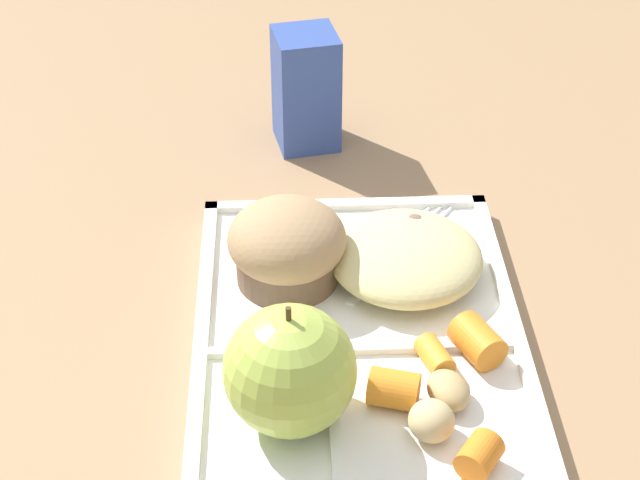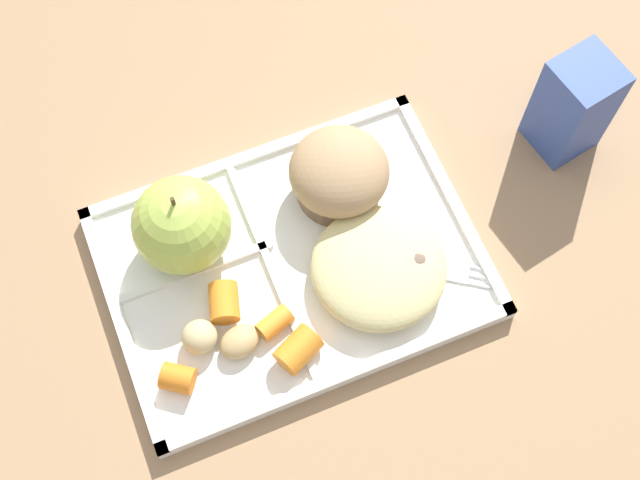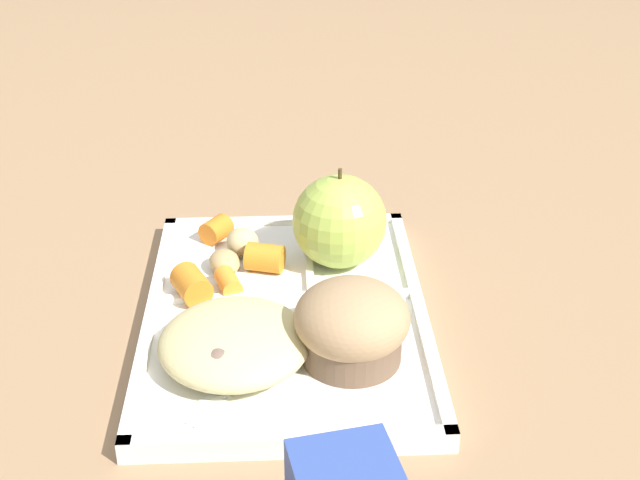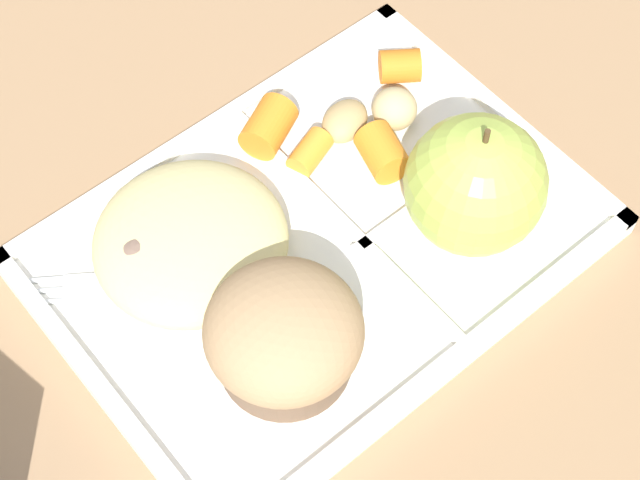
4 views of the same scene
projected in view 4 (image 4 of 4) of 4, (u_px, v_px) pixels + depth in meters
ground at (317, 251)px, 0.66m from camera, size 6.00×6.00×0.00m
lunch_tray at (318, 245)px, 0.65m from camera, size 0.33×0.24×0.02m
green_apple at (475, 185)px, 0.61m from camera, size 0.09×0.09×0.10m
bran_muffin at (284, 336)px, 0.57m from camera, size 0.09×0.09×0.07m
carrot_slice_near_corner at (268, 127)px, 0.67m from camera, size 0.05×0.04×0.03m
carrot_slice_small at (400, 66)px, 0.70m from camera, size 0.04×0.04×0.02m
carrot_slice_edge at (382, 152)px, 0.66m from camera, size 0.03×0.04×0.03m
carrot_slice_tilted at (310, 153)px, 0.67m from camera, size 0.04×0.03×0.02m
potato_chunk_golden at (345, 121)px, 0.68m from camera, size 0.04×0.04×0.02m
potato_chunk_small at (395, 109)px, 0.68m from camera, size 0.04×0.04×0.03m
egg_noodle_pile at (191, 241)px, 0.62m from camera, size 0.12×0.12×0.04m
meatball_back at (141, 259)px, 0.62m from camera, size 0.03×0.03×0.03m
meatball_center at (164, 265)px, 0.62m from camera, size 0.03×0.03×0.03m
plastic_fork at (132, 284)px, 0.63m from camera, size 0.14×0.10×0.00m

